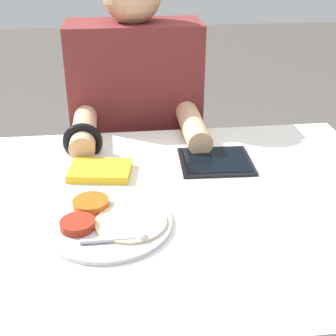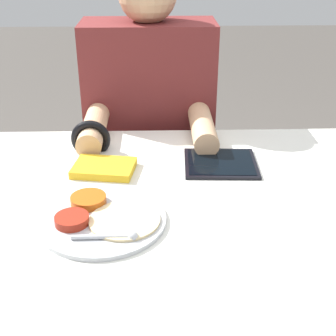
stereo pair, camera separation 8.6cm
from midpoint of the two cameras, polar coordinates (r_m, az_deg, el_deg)
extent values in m
cube|color=silver|center=(1.29, -3.94, -17.64)|extent=(1.21, 0.84, 0.70)
cylinder|color=#B7BABF|center=(1.00, -9.79, -6.71)|extent=(0.27, 0.27, 0.01)
cylinder|color=#B75114|center=(1.05, -11.73, -4.31)|extent=(0.08, 0.08, 0.02)
cylinder|color=maroon|center=(0.99, -13.45, -6.77)|extent=(0.07, 0.07, 0.02)
cylinder|color=beige|center=(0.98, -7.08, -6.63)|extent=(0.15, 0.15, 0.01)
cylinder|color=#B7BABF|center=(0.94, -9.59, -8.72)|extent=(0.12, 0.01, 0.01)
sphere|color=#B7BABF|center=(0.93, -5.82, -8.54)|extent=(0.02, 0.02, 0.02)
cube|color=silver|center=(1.21, -10.28, -0.60)|extent=(0.16, 0.13, 0.01)
cube|color=gold|center=(1.20, -10.30, -0.35)|extent=(0.17, 0.13, 0.02)
cube|color=black|center=(1.25, 3.85, 0.77)|extent=(0.20, 0.18, 0.01)
cube|color=black|center=(1.24, 3.86, 0.96)|extent=(0.18, 0.16, 0.00)
cube|color=black|center=(1.82, -4.88, -7.67)|extent=(0.38, 0.22, 0.44)
cube|color=maroon|center=(1.59, -5.58, 7.30)|extent=(0.43, 0.20, 0.56)
cylinder|color=tan|center=(1.39, -11.96, 4.48)|extent=(0.07, 0.28, 0.07)
cylinder|color=tan|center=(1.39, 1.25, 5.16)|extent=(0.07, 0.28, 0.07)
torus|color=black|center=(1.31, -12.21, 3.09)|extent=(0.11, 0.02, 0.11)
camera|label=1|loc=(0.04, -92.25, -1.16)|focal=50.00mm
camera|label=2|loc=(0.04, 87.75, 1.16)|focal=50.00mm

